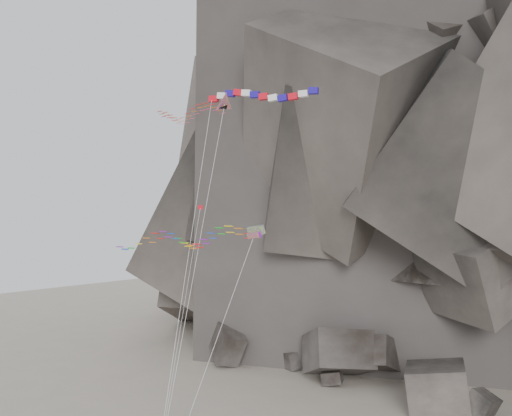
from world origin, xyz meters
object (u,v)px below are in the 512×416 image
Objects in this scene: pennant_kite at (188,284)px; banner_kite at (260,97)px; delta_kite at (186,113)px; parafoil_kite at (177,238)px.

banner_kite is at bearing 80.16° from pennant_kite.
banner_kite reaches higher than pennant_kite.
delta_kite is 16.75m from pennant_kite.
pennant_kite is at bearing -118.51° from banner_kite.
parafoil_kite is at bearing 149.29° from pennant_kite.
delta_kite is 1.44× the size of pennant_kite.
pennant_kite is (2.73, -1.42, -3.26)m from parafoil_kite.
parafoil_kite is 0.94× the size of pennant_kite.
banner_kite reaches higher than parafoil_kite.
delta_kite is at bearing 138.92° from parafoil_kite.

